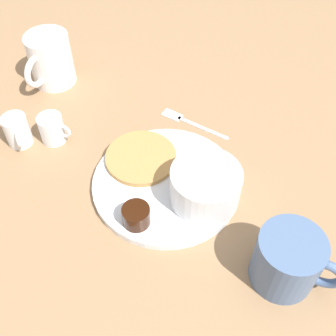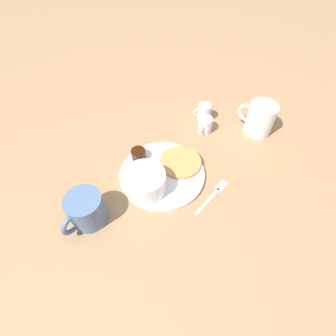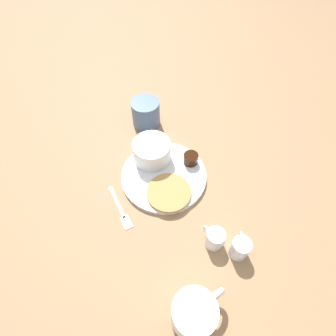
# 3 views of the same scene
# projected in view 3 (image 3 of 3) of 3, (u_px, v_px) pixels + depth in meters

# --- Properties ---
(ground_plane) EXTENTS (4.00, 4.00, 0.00)m
(ground_plane) POSITION_uv_depth(u_px,v_px,m) (164.00, 177.00, 0.72)
(ground_plane) COLOR #93704C
(plate) EXTENTS (0.23, 0.23, 0.01)m
(plate) POSITION_uv_depth(u_px,v_px,m) (164.00, 176.00, 0.72)
(plate) COLOR white
(plate) RESTS_ON ground_plane
(pancake_stack) EXTENTS (0.12, 0.12, 0.01)m
(pancake_stack) POSITION_uv_depth(u_px,v_px,m) (169.00, 192.00, 0.68)
(pancake_stack) COLOR #B78447
(pancake_stack) RESTS_ON plate
(bowl) EXTENTS (0.10, 0.10, 0.06)m
(bowl) POSITION_uv_depth(u_px,v_px,m) (152.00, 151.00, 0.72)
(bowl) COLOR white
(bowl) RESTS_ON plate
(syrup_cup) EXTENTS (0.04, 0.04, 0.03)m
(syrup_cup) POSITION_uv_depth(u_px,v_px,m) (191.00, 159.00, 0.73)
(syrup_cup) COLOR black
(syrup_cup) RESTS_ON plate
(butter_ramekin) EXTENTS (0.04, 0.04, 0.04)m
(butter_ramekin) POSITION_uv_depth(u_px,v_px,m) (153.00, 148.00, 0.75)
(butter_ramekin) COLOR white
(butter_ramekin) RESTS_ON plate
(coffee_mug) EXTENTS (0.09, 0.12, 0.08)m
(coffee_mug) POSITION_uv_depth(u_px,v_px,m) (145.00, 113.00, 0.81)
(coffee_mug) COLOR slate
(coffee_mug) RESTS_ON ground_plane
(creamer_pitcher_near) EXTENTS (0.04, 0.06, 0.05)m
(creamer_pitcher_near) POSITION_uv_depth(u_px,v_px,m) (215.00, 238.00, 0.59)
(creamer_pitcher_near) COLOR white
(creamer_pitcher_near) RESTS_ON ground_plane
(creamer_pitcher_far) EXTENTS (0.06, 0.04, 0.06)m
(creamer_pitcher_far) POSITION_uv_depth(u_px,v_px,m) (240.00, 248.00, 0.58)
(creamer_pitcher_far) COLOR white
(creamer_pitcher_far) RESTS_ON ground_plane
(fork) EXTENTS (0.05, 0.13, 0.00)m
(fork) POSITION_uv_depth(u_px,v_px,m) (122.00, 212.00, 0.66)
(fork) COLOR silver
(fork) RESTS_ON ground_plane
(second_mug) EXTENTS (0.12, 0.08, 0.10)m
(second_mug) POSITION_uv_depth(u_px,v_px,m) (194.00, 314.00, 0.48)
(second_mug) COLOR white
(second_mug) RESTS_ON ground_plane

